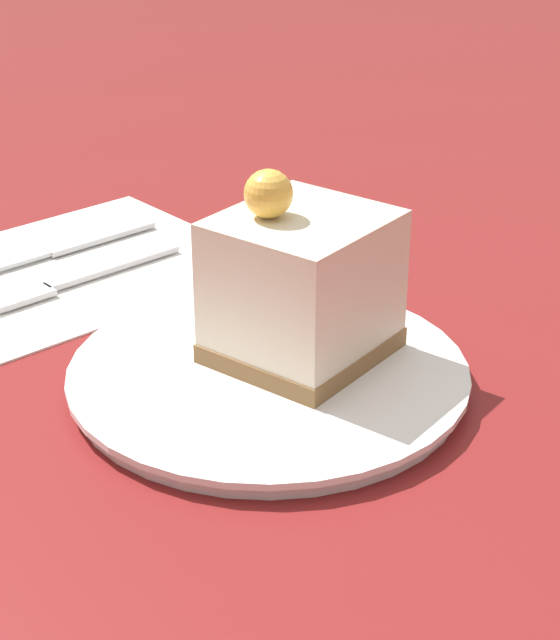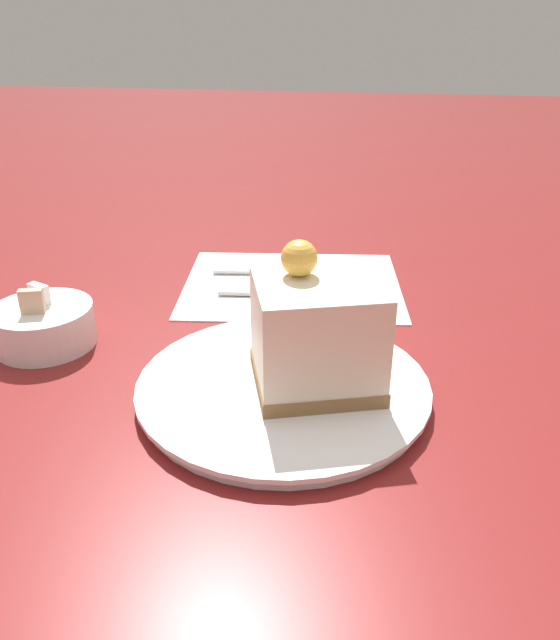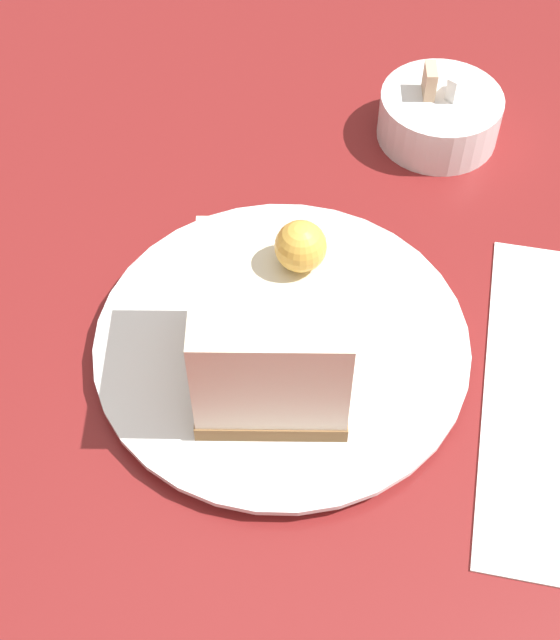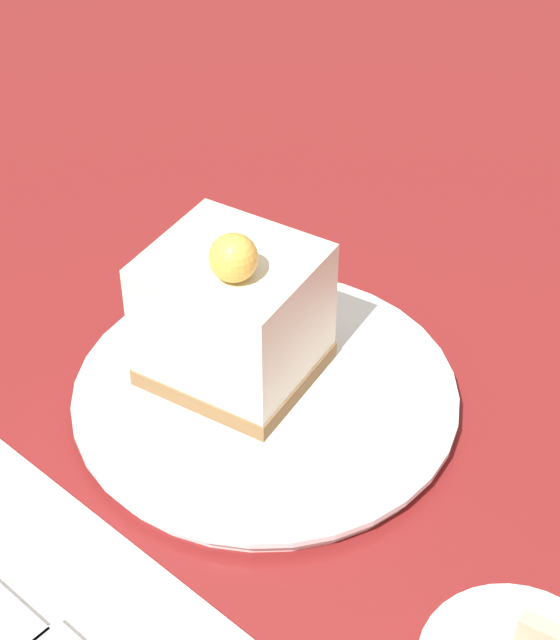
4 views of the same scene
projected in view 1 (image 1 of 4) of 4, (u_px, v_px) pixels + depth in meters
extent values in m
plane|color=maroon|center=(249.00, 371.00, 0.63)|extent=(4.00, 4.00, 0.00)
cylinder|color=white|center=(267.00, 377.00, 0.61)|extent=(0.22, 0.22, 0.01)
cylinder|color=white|center=(267.00, 370.00, 0.61)|extent=(0.23, 0.23, 0.00)
cube|color=olive|center=(302.00, 345.00, 0.62)|extent=(0.11, 0.11, 0.01)
cube|color=#EFE5C6|center=(302.00, 278.00, 0.60)|extent=(0.11, 0.11, 0.07)
sphere|color=#EFB747|center=(268.00, 194.00, 0.58)|extent=(0.03, 0.03, 0.03)
cube|color=white|center=(68.00, 268.00, 0.76)|extent=(0.22, 0.26, 0.00)
cube|color=silver|center=(116.00, 266.00, 0.76)|extent=(0.02, 0.11, 0.00)
cube|color=silver|center=(18.00, 297.00, 0.71)|extent=(0.03, 0.05, 0.00)
cube|color=silver|center=(101.00, 237.00, 0.80)|extent=(0.02, 0.09, 0.00)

